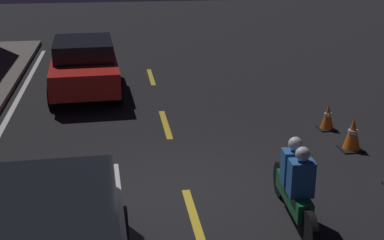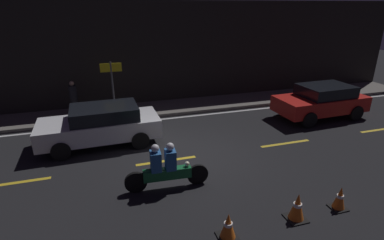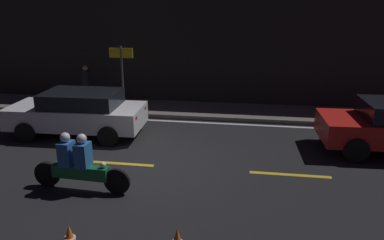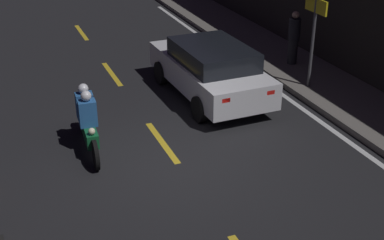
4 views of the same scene
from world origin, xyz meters
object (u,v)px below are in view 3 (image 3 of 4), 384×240
Objects in this scene: motorcycle at (77,164)px; pedestrian at (87,85)px; shop_sign at (122,66)px; sedan_white at (78,112)px.

pedestrian is at bearing 115.45° from motorcycle.
pedestrian reaches higher than motorcycle.
pedestrian is 0.65× the size of shop_sign.
motorcycle is 0.98× the size of shop_sign.
pedestrian is 1.99m from shop_sign.
sedan_white is 3.84m from motorcycle.
pedestrian is (-2.67, 6.60, 0.30)m from motorcycle.
shop_sign is at bearing -104.97° from sedan_white.
shop_sign reaches higher than motorcycle.
shop_sign is (1.69, -0.52, 0.90)m from pedestrian.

